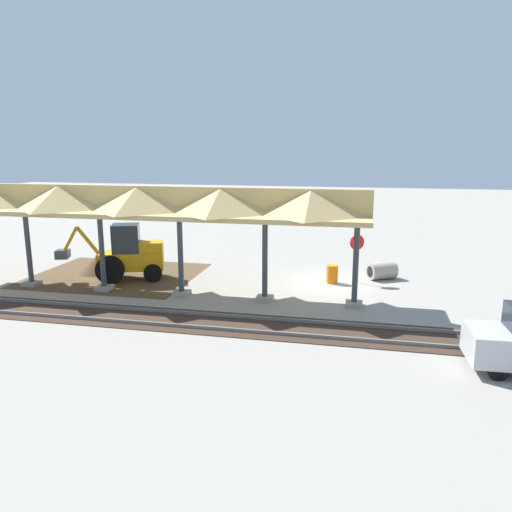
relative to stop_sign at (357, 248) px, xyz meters
name	(u,v)px	position (x,y,z in m)	size (l,w,h in m)	color
ground_plane	(331,283)	(1.16, 0.31, -1.73)	(120.00, 120.00, 0.00)	gray
dirt_work_zone	(116,275)	(12.30, 1.20, -1.73)	(8.38, 7.00, 0.01)	brown
platform_canopy	(138,202)	(9.59, 3.84, 2.44)	(20.39, 3.20, 4.90)	#9E998E
rail_tracks	(319,331)	(1.16, 7.10, -1.70)	(60.00, 2.58, 0.15)	slate
stop_sign	(357,248)	(0.00, 0.00, 0.00)	(0.69, 0.38, 2.40)	gray
backhoe	(128,255)	(11.25, 1.78, -0.47)	(5.23, 2.88, 2.82)	orange
dirt_mound	(100,272)	(13.49, 0.67, -1.73)	(4.63, 4.63, 2.01)	brown
concrete_pipe	(382,271)	(-1.29, -0.93, -1.30)	(1.62, 1.42, 0.87)	#9E9384
traffic_barrel	(332,274)	(1.13, 0.34, -1.28)	(0.56, 0.56, 0.90)	orange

